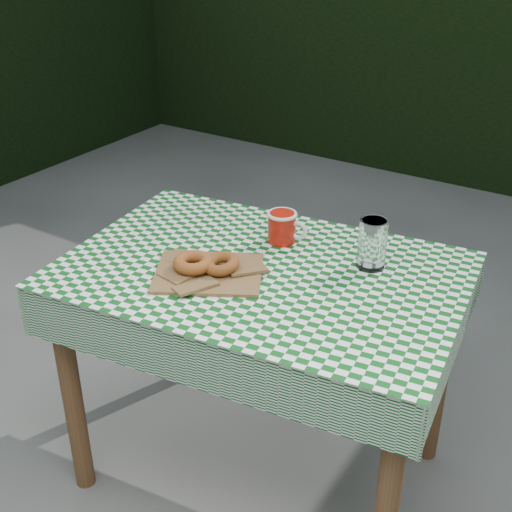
# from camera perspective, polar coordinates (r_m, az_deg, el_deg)

# --- Properties ---
(ground) EXTENTS (60.00, 60.00, 0.00)m
(ground) POSITION_cam_1_polar(r_m,az_deg,el_deg) (2.26, 1.90, -19.49)
(ground) COLOR #494844
(ground) RESTS_ON ground
(table) EXTENTS (1.16, 0.85, 0.75)m
(table) POSITION_cam_1_polar(r_m,az_deg,el_deg) (2.08, 0.43, -10.26)
(table) COLOR brown
(table) RESTS_ON ground
(tablecloth) EXTENTS (1.19, 0.87, 0.01)m
(tablecloth) POSITION_cam_1_polar(r_m,az_deg,el_deg) (1.87, 0.47, -1.16)
(tablecloth) COLOR #0B4B15
(tablecloth) RESTS_ON table
(paper_bag) EXTENTS (0.37, 0.34, 0.02)m
(paper_bag) POSITION_cam_1_polar(r_m,az_deg,el_deg) (1.84, -4.05, -1.37)
(paper_bag) COLOR olive
(paper_bag) RESTS_ON tablecloth
(bagel_front) EXTENTS (0.16, 0.16, 0.03)m
(bagel_front) POSITION_cam_1_polar(r_m,az_deg,el_deg) (1.84, -5.38, -0.57)
(bagel_front) COLOR brown
(bagel_front) RESTS_ON paper_bag
(bagel_back) EXTENTS (0.14, 0.14, 0.03)m
(bagel_back) POSITION_cam_1_polar(r_m,az_deg,el_deg) (1.83, -2.98, -0.67)
(bagel_back) COLOR brown
(bagel_back) RESTS_ON paper_bag
(coffee_mug) EXTENTS (0.19, 0.19, 0.09)m
(coffee_mug) POSITION_cam_1_polar(r_m,az_deg,el_deg) (2.00, 2.21, 2.46)
(coffee_mug) COLOR #AC160B
(coffee_mug) RESTS_ON tablecloth
(drinking_glass) EXTENTS (0.10, 0.10, 0.14)m
(drinking_glass) POSITION_cam_1_polar(r_m,az_deg,el_deg) (1.88, 9.85, 1.03)
(drinking_glass) COLOR white
(drinking_glass) RESTS_ON tablecloth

